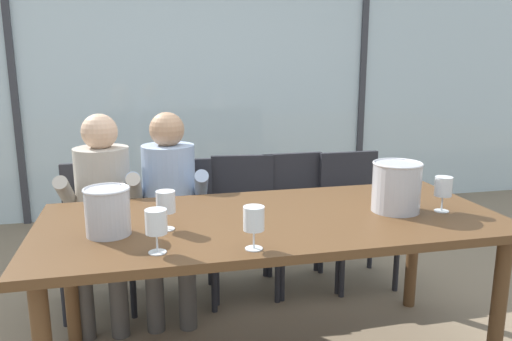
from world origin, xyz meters
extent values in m
plane|color=#847056|center=(0.00, 1.00, 0.00)|extent=(14.00, 14.00, 0.00)
cube|color=silver|center=(0.00, 2.66, 1.30)|extent=(7.37, 0.03, 2.60)
cube|color=#38383D|center=(-1.66, 2.64, 1.30)|extent=(0.06, 0.06, 2.60)
cube|color=#38383D|center=(1.66, 2.64, 1.30)|extent=(0.06, 0.06, 2.60)
cube|color=#568942|center=(0.00, 7.11, 0.80)|extent=(13.37, 2.40, 1.61)
cube|color=brown|center=(0.00, 0.00, 0.74)|extent=(2.17, 0.95, 0.04)
cylinder|color=brown|center=(0.99, -0.38, 0.36)|extent=(0.07, 0.07, 0.72)
cylinder|color=brown|center=(-0.99, 0.38, 0.36)|extent=(0.07, 0.07, 0.72)
cylinder|color=brown|center=(0.99, 0.38, 0.36)|extent=(0.07, 0.07, 0.72)
cube|color=#232328|center=(-0.87, 0.80, 0.44)|extent=(0.45, 0.45, 0.03)
cube|color=#232328|center=(-0.88, 1.00, 0.66)|extent=(0.42, 0.05, 0.42)
cylinder|color=#232328|center=(-1.06, 0.60, 0.21)|extent=(0.04, 0.04, 0.43)
cylinder|color=#232328|center=(-0.68, 0.61, 0.21)|extent=(0.04, 0.04, 0.43)
cylinder|color=#232328|center=(-1.07, 0.98, 0.21)|extent=(0.04, 0.04, 0.43)
cylinder|color=#232328|center=(-0.69, 0.99, 0.21)|extent=(0.04, 0.04, 0.43)
cube|color=#232328|center=(-0.38, 0.78, 0.44)|extent=(0.47, 0.47, 0.03)
cube|color=#232328|center=(-0.36, 0.97, 0.66)|extent=(0.42, 0.07, 0.42)
cylinder|color=#232328|center=(-0.59, 0.60, 0.21)|extent=(0.04, 0.04, 0.43)
cylinder|color=#232328|center=(-0.21, 0.57, 0.21)|extent=(0.04, 0.04, 0.43)
cylinder|color=#232328|center=(-0.55, 0.98, 0.21)|extent=(0.04, 0.04, 0.43)
cylinder|color=#232328|center=(-0.18, 0.95, 0.21)|extent=(0.04, 0.04, 0.43)
cube|color=#232328|center=(0.03, 0.82, 0.44)|extent=(0.49, 0.49, 0.03)
cube|color=#232328|center=(0.06, 1.01, 0.66)|extent=(0.42, 0.09, 0.42)
cylinder|color=#232328|center=(-0.18, 0.65, 0.21)|extent=(0.04, 0.04, 0.43)
cylinder|color=#232328|center=(0.20, 0.60, 0.21)|extent=(0.04, 0.04, 0.43)
cylinder|color=#232328|center=(-0.13, 1.03, 0.21)|extent=(0.04, 0.04, 0.43)
cylinder|color=#232328|center=(0.25, 0.98, 0.21)|extent=(0.04, 0.04, 0.43)
cube|color=#232328|center=(0.42, 0.81, 0.44)|extent=(0.45, 0.45, 0.03)
cube|color=#232328|center=(0.41, 1.01, 0.66)|extent=(0.42, 0.05, 0.42)
cylinder|color=#232328|center=(0.23, 0.62, 0.21)|extent=(0.04, 0.04, 0.43)
cylinder|color=#232328|center=(0.61, 0.62, 0.21)|extent=(0.04, 0.04, 0.43)
cylinder|color=#232328|center=(0.22, 1.00, 0.21)|extent=(0.04, 0.04, 0.43)
cylinder|color=#232328|center=(0.60, 1.00, 0.21)|extent=(0.04, 0.04, 0.43)
cube|color=#232328|center=(0.81, 0.77, 0.44)|extent=(0.44, 0.44, 0.03)
cube|color=#232328|center=(0.81, 0.97, 0.66)|extent=(0.42, 0.04, 0.42)
cylinder|color=#232328|center=(0.62, 0.58, 0.21)|extent=(0.04, 0.04, 0.43)
cylinder|color=#232328|center=(1.00, 0.58, 0.21)|extent=(0.04, 0.04, 0.43)
cylinder|color=#232328|center=(0.62, 0.96, 0.21)|extent=(0.04, 0.04, 0.43)
cylinder|color=#232328|center=(1.00, 0.96, 0.21)|extent=(0.04, 0.04, 0.43)
cylinder|color=#B7AD9E|center=(-0.82, 0.83, 0.73)|extent=(0.33, 0.33, 0.52)
sphere|color=#DBAD89|center=(-0.82, 0.83, 1.08)|extent=(0.21, 0.21, 0.21)
cube|color=#47423D|center=(-0.92, 0.63, 0.47)|extent=(0.15, 0.41, 0.13)
cube|color=#47423D|center=(-0.74, 0.62, 0.47)|extent=(0.15, 0.41, 0.13)
cylinder|color=#47423D|center=(-0.93, 0.43, 0.23)|extent=(0.10, 0.10, 0.45)
cylinder|color=#47423D|center=(-0.75, 0.42, 0.23)|extent=(0.10, 0.10, 0.45)
cylinder|color=#B7AD9E|center=(-1.02, 0.72, 0.76)|extent=(0.09, 0.33, 0.26)
cylinder|color=#B7AD9E|center=(-0.64, 0.70, 0.76)|extent=(0.09, 0.33, 0.26)
cylinder|color=#9EB2D1|center=(-0.44, 0.83, 0.73)|extent=(0.34, 0.34, 0.52)
sphere|color=tan|center=(-0.44, 0.83, 1.08)|extent=(0.21, 0.21, 0.21)
cube|color=#47423D|center=(-0.54, 0.64, 0.47)|extent=(0.16, 0.41, 0.13)
cube|color=#47423D|center=(-0.36, 0.62, 0.47)|extent=(0.16, 0.41, 0.13)
cylinder|color=#47423D|center=(-0.56, 0.44, 0.23)|extent=(0.10, 0.10, 0.45)
cylinder|color=#47423D|center=(-0.38, 0.42, 0.23)|extent=(0.10, 0.10, 0.45)
cylinder|color=#9EB2D1|center=(-0.64, 0.72, 0.76)|extent=(0.11, 0.33, 0.26)
cylinder|color=#9EB2D1|center=(-0.26, 0.69, 0.76)|extent=(0.11, 0.33, 0.26)
cylinder|color=#B7B7BC|center=(0.61, -0.04, 0.88)|extent=(0.23, 0.23, 0.24)
torus|color=silver|center=(0.61, -0.04, 1.00)|extent=(0.24, 0.24, 0.01)
cylinder|color=#B7B7BC|center=(-0.74, -0.07, 0.86)|extent=(0.19, 0.19, 0.20)
torus|color=silver|center=(-0.74, -0.07, 0.96)|extent=(0.20, 0.20, 0.01)
cylinder|color=silver|center=(-0.55, -0.33, 0.77)|extent=(0.07, 0.07, 0.00)
cylinder|color=silver|center=(-0.55, -0.33, 0.81)|extent=(0.01, 0.01, 0.07)
cylinder|color=silver|center=(-0.55, -0.33, 0.89)|extent=(0.08, 0.08, 0.09)
cylinder|color=#560C1E|center=(-0.55, -0.33, 0.86)|extent=(0.07, 0.07, 0.04)
cylinder|color=silver|center=(-0.50, -0.06, 0.77)|extent=(0.07, 0.07, 0.00)
cylinder|color=silver|center=(-0.50, -0.06, 0.81)|extent=(0.01, 0.01, 0.07)
cylinder|color=silver|center=(-0.50, -0.06, 0.89)|extent=(0.08, 0.08, 0.09)
cylinder|color=maroon|center=(-0.50, -0.06, 0.86)|extent=(0.07, 0.07, 0.04)
cylinder|color=silver|center=(-0.18, -0.38, 0.77)|extent=(0.07, 0.07, 0.00)
cylinder|color=silver|center=(-0.18, -0.38, 0.81)|extent=(0.01, 0.01, 0.07)
cylinder|color=silver|center=(-0.18, -0.38, 0.89)|extent=(0.08, 0.08, 0.09)
cylinder|color=#560C1E|center=(-0.18, -0.38, 0.86)|extent=(0.07, 0.07, 0.04)
cylinder|color=silver|center=(0.83, -0.10, 0.77)|extent=(0.07, 0.07, 0.00)
cylinder|color=silver|center=(0.83, -0.10, 0.81)|extent=(0.01, 0.01, 0.07)
cylinder|color=silver|center=(0.83, -0.10, 0.89)|extent=(0.08, 0.08, 0.09)
cylinder|color=maroon|center=(0.83, -0.10, 0.86)|extent=(0.07, 0.07, 0.04)
camera|label=1|loc=(-0.59, -2.18, 1.49)|focal=34.94mm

